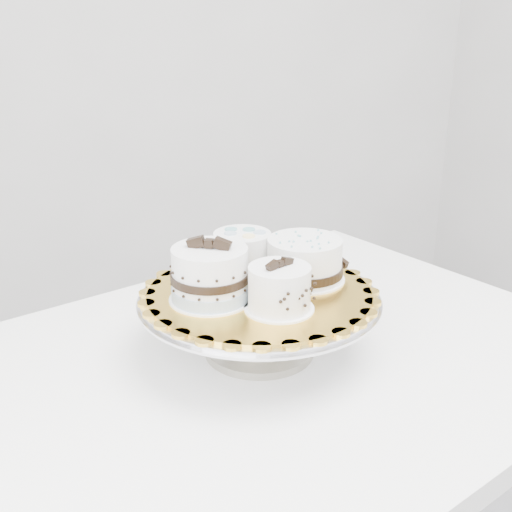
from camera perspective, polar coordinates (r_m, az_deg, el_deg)
name	(u,v)px	position (r m, az deg, el deg)	size (l,w,h in m)	color
table	(244,413)	(1.04, -1.08, -13.81)	(1.27, 0.98, 0.75)	white
cake_stand	(259,313)	(0.99, 0.29, -5.06)	(0.37, 0.37, 0.10)	gray
cake_board	(259,292)	(0.98, 0.29, -3.26)	(0.34, 0.34, 0.01)	#C9892A
cake_swirl	(279,289)	(0.91, 2.09, -2.98)	(0.11, 0.11, 0.08)	white
cake_banded	(210,276)	(0.94, -4.10, -1.82)	(0.16, 0.16, 0.10)	white
cake_dots	(242,252)	(1.04, -1.22, 0.31)	(0.11, 0.11, 0.07)	white
cake_ribbon	(305,261)	(1.01, 4.39, -0.43)	(0.15, 0.15, 0.07)	white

